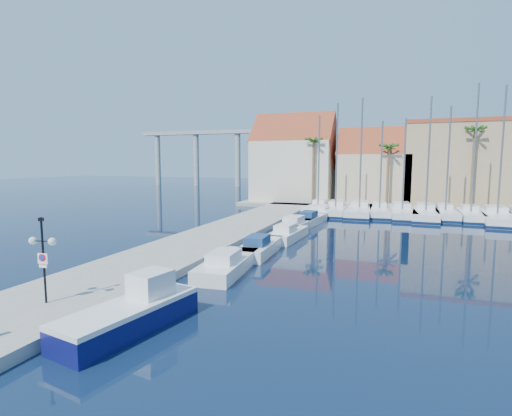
{
  "coord_description": "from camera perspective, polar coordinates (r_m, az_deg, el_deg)",
  "views": [
    {
      "loc": [
        5.5,
        -13.81,
        6.6
      ],
      "look_at": [
        -4.79,
        14.78,
        3.0
      ],
      "focal_mm": 28.0,
      "sensor_mm": 36.0,
      "label": 1
    }
  ],
  "objects": [
    {
      "name": "quay_west",
      "position": [
        31.57,
        -8.03,
        -4.92
      ],
      "size": [
        6.0,
        77.0,
        0.5
      ],
      "primitive_type": "cube",
      "color": "gray",
      "rests_on": "ground"
    },
    {
      "name": "viaduct",
      "position": [
        105.74,
        -5.2,
        8.71
      ],
      "size": [
        48.0,
        2.2,
        14.45
      ],
      "color": "#9E9E99",
      "rests_on": "ground"
    },
    {
      "name": "sailboat_0",
      "position": [
        52.04,
        8.99,
        0.06
      ],
      "size": [
        2.96,
        8.61,
        12.22
      ],
      "rotation": [
        0.0,
        0.0,
        -0.09
      ],
      "color": "white",
      "rests_on": "ground"
    },
    {
      "name": "ground",
      "position": [
        16.27,
        -1.84,
        -17.19
      ],
      "size": [
        260.0,
        260.0,
        0.0
      ],
      "primitive_type": "plane",
      "color": "black",
      "rests_on": "ground"
    },
    {
      "name": "lamp_post",
      "position": [
        19.31,
        -28.17,
        -4.94
      ],
      "size": [
        1.26,
        0.48,
        3.74
      ],
      "rotation": [
        0.0,
        0.0,
        0.15
      ],
      "color": "black",
      "rests_on": "quay_west"
    },
    {
      "name": "motorboat_west_3",
      "position": [
        38.5,
        5.67,
        -2.38
      ],
      "size": [
        2.63,
        6.7,
        1.4
      ],
      "rotation": [
        0.0,
        0.0,
        -0.08
      ],
      "color": "white",
      "rests_on": "ground"
    },
    {
      "name": "motorboat_west_4",
      "position": [
        42.37,
        7.73,
        -1.57
      ],
      "size": [
        2.54,
        6.29,
        1.4
      ],
      "rotation": [
        0.0,
        0.0,
        -0.1
      ],
      "color": "white",
      "rests_on": "ground"
    },
    {
      "name": "sailboat_3",
      "position": [
        50.3,
        17.2,
        -0.41
      ],
      "size": [
        3.04,
        8.9,
        11.18
      ],
      "rotation": [
        0.0,
        0.0,
        0.08
      ],
      "color": "white",
      "rests_on": "ground"
    },
    {
      "name": "building_2",
      "position": [
        62.27,
        26.86,
        5.72
      ],
      "size": [
        14.2,
        10.2,
        11.5
      ],
      "color": "tan",
      "rests_on": "shore_north"
    },
    {
      "name": "palm_1",
      "position": [
        55.85,
        18.44,
        7.99
      ],
      "size": [
        2.6,
        2.6,
        9.15
      ],
      "color": "brown",
      "rests_on": "shore_north"
    },
    {
      "name": "sailboat_5",
      "position": [
        50.1,
        23.08,
        -0.68
      ],
      "size": [
        3.32,
        10.77,
        13.72
      ],
      "rotation": [
        0.0,
        0.0,
        -0.05
      ],
      "color": "white",
      "rests_on": "ground"
    },
    {
      "name": "fishing_boat",
      "position": [
        16.88,
        -17.21,
        -14.05
      ],
      "size": [
        3.04,
        6.21,
        2.08
      ],
      "rotation": [
        0.0,
        0.0,
        -0.18
      ],
      "color": "#0D104F",
      "rests_on": "ground"
    },
    {
      "name": "sailboat_8",
      "position": [
        50.76,
        31.12,
        -1.03
      ],
      "size": [
        4.02,
        11.75,
        14.41
      ],
      "rotation": [
        0.0,
        0.0,
        -0.09
      ],
      "color": "white",
      "rests_on": "ground"
    },
    {
      "name": "building_1",
      "position": [
        60.93,
        16.57,
        5.25
      ],
      "size": [
        10.3,
        8.0,
        11.0
      ],
      "color": "tan",
      "rests_on": "shore_north"
    },
    {
      "name": "sailboat_6",
      "position": [
        51.01,
        25.35,
        -0.64
      ],
      "size": [
        2.52,
        8.81,
        12.65
      ],
      "rotation": [
        0.0,
        0.0,
        0.02
      ],
      "color": "white",
      "rests_on": "ground"
    },
    {
      "name": "motorboat_west_5",
      "position": [
        48.46,
        9.34,
        -0.55
      ],
      "size": [
        2.62,
        7.5,
        1.4
      ],
      "rotation": [
        0.0,
        0.0,
        -0.03
      ],
      "color": "white",
      "rests_on": "ground"
    },
    {
      "name": "palm_2",
      "position": [
        56.56,
        28.83,
        9.4
      ],
      "size": [
        2.6,
        2.6,
        11.15
      ],
      "color": "brown",
      "rests_on": "shore_north"
    },
    {
      "name": "motorboat_west_1",
      "position": [
        28.53,
        0.49,
        -5.57
      ],
      "size": [
        2.2,
        6.17,
        1.4
      ],
      "rotation": [
        0.0,
        0.0,
        0.04
      ],
      "color": "white",
      "rests_on": "ground"
    },
    {
      "name": "motorboat_west_2",
      "position": [
        33.64,
        4.5,
        -3.7
      ],
      "size": [
        2.27,
        6.03,
        1.4
      ],
      "rotation": [
        0.0,
        0.0,
        -0.06
      ],
      "color": "white",
      "rests_on": "ground"
    },
    {
      "name": "shore_north",
      "position": [
        62.3,
        23.83,
        0.33
      ],
      "size": [
        54.0,
        16.0,
        0.5
      ],
      "primitive_type": "cube",
      "color": "gray",
      "rests_on": "ground"
    },
    {
      "name": "building_0",
      "position": [
        62.76,
        5.54,
        6.66
      ],
      "size": [
        12.3,
        9.0,
        13.5
      ],
      "color": "beige",
      "rests_on": "shore_north"
    },
    {
      "name": "sailboat_4",
      "position": [
        50.45,
        20.09,
        -0.53
      ],
      "size": [
        3.52,
        10.56,
        11.43
      ],
      "rotation": [
        0.0,
        0.0,
        0.08
      ],
      "color": "white",
      "rests_on": "ground"
    },
    {
      "name": "motorboat_west_0",
      "position": [
        24.04,
        -4.13,
        -7.94
      ],
      "size": [
        2.67,
        6.8,
        1.4
      ],
      "rotation": [
        0.0,
        0.0,
        0.08
      ],
      "color": "white",
      "rests_on": "ground"
    },
    {
      "name": "sailboat_7",
      "position": [
        50.88,
        28.27,
        -0.77
      ],
      "size": [
        2.45,
        8.74,
        14.91
      ],
      "rotation": [
        0.0,
        0.0,
        -0.02
      ],
      "color": "white",
      "rests_on": "ground"
    },
    {
      "name": "sailboat_1",
      "position": [
        50.84,
        11.36,
        -0.16
      ],
      "size": [
        2.98,
        10.05,
        13.48
      ],
      "rotation": [
        0.0,
        0.0,
        0.03
      ],
      "color": "white",
      "rests_on": "ground"
    },
    {
      "name": "palm_0",
      "position": [
        57.04,
        8.26,
        9.18
      ],
      "size": [
        2.6,
        2.6,
        10.15
      ],
      "color": "brown",
      "rests_on": "shore_north"
    },
    {
      "name": "sailboat_2",
      "position": [
        50.64,
        14.58,
        -0.28
      ],
      "size": [
        3.11,
        10.98,
        13.96
      ],
      "rotation": [
        0.0,
        0.0,
        0.02
      ],
      "color": "white",
      "rests_on": "ground"
    }
  ]
}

